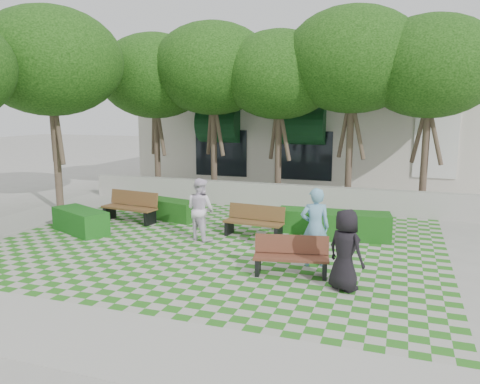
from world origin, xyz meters
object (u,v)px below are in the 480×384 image
at_px(bench_west, 131,207).
at_px(hedge_west, 80,221).
at_px(bench_east, 291,257).
at_px(hedge_midright, 311,221).
at_px(person_blue, 315,227).
at_px(person_dark, 345,250).
at_px(hedge_midleft, 172,210).
at_px(bench_mid, 254,222).
at_px(hedge_east, 351,226).
at_px(person_white, 200,209).

xyz_separation_m(bench_west, hedge_west, (-0.69, -1.69, -0.13)).
height_order(bench_east, hedge_west, bench_east).
height_order(hedge_midright, person_blue, person_blue).
bearing_deg(person_blue, person_dark, 106.22).
relative_size(hedge_midleft, hedge_west, 0.94).
xyz_separation_m(bench_mid, hedge_east, (2.69, 0.69, -0.06)).
bearing_deg(hedge_east, person_dark, -85.73).
bearing_deg(person_blue, hedge_midright, -95.40).
bearing_deg(person_blue, hedge_west, -23.29).
height_order(bench_west, person_blue, person_blue).
relative_size(hedge_west, person_dark, 1.18).
xyz_separation_m(hedge_midright, hedge_west, (-6.57, -2.32, 0.01)).
xyz_separation_m(hedge_midright, person_blue, (0.66, -3.03, 0.60)).
bearing_deg(hedge_east, hedge_midright, 164.41).
bearing_deg(hedge_west, person_white, 7.33).
xyz_separation_m(bench_east, bench_mid, (-1.75, 2.77, 0.02)).
height_order(bench_west, person_white, person_white).
bearing_deg(person_dark, person_white, 2.50).
xyz_separation_m(hedge_midleft, hedge_west, (-1.82, -2.42, 0.02)).
distance_m(bench_mid, person_white, 1.64).
xyz_separation_m(person_blue, person_white, (-3.48, 1.20, -0.06)).
bearing_deg(person_blue, hedge_midleft, -47.70).
distance_m(bench_east, bench_west, 6.94).
relative_size(hedge_midleft, person_white, 1.07).
relative_size(hedge_east, hedge_midleft, 1.16).
height_order(person_blue, person_white, person_blue).
distance_m(hedge_midright, person_white, 3.41).
distance_m(hedge_midright, hedge_midleft, 4.76).
height_order(bench_east, bench_west, bench_west).
xyz_separation_m(hedge_midleft, person_white, (1.93, -1.93, 0.56)).
bearing_deg(bench_mid, person_white, -144.61).
height_order(bench_west, person_dark, person_dark).
bearing_deg(hedge_midright, bench_west, -173.96).
bearing_deg(hedge_west, bench_east, -12.23).
height_order(bench_east, hedge_east, bench_east).
distance_m(bench_west, hedge_east, 7.11).
xyz_separation_m(bench_mid, hedge_midright, (1.47, 1.03, -0.09)).
bearing_deg(hedge_midright, hedge_east, -15.59).
relative_size(bench_east, person_blue, 0.92).
distance_m(person_blue, person_dark, 1.54).
bearing_deg(bench_west, bench_east, -19.86).
xyz_separation_m(hedge_east, person_white, (-4.04, -1.49, 0.50)).
bearing_deg(hedge_midleft, bench_mid, -19.01).
bearing_deg(person_blue, bench_west, -37.85).
bearing_deg(hedge_west, hedge_midright, 19.41).
bearing_deg(hedge_midright, person_white, -146.99).
bearing_deg(person_dark, hedge_east, -53.54).
bearing_deg(hedge_west, hedge_midleft, 53.03).
height_order(hedge_east, person_white, person_white).
bearing_deg(hedge_east, bench_west, -177.73).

